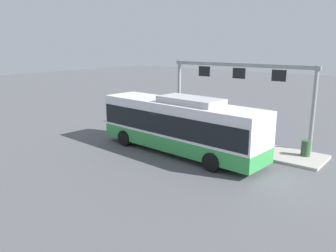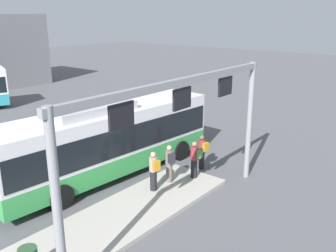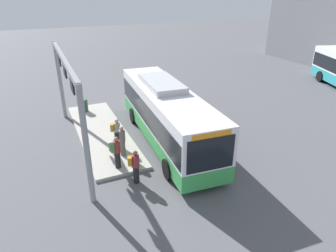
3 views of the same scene
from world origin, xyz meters
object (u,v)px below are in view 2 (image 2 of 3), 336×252
at_px(bus_main, 107,137).
at_px(person_boarding, 202,151).
at_px(person_waiting_mid, 170,163).
at_px(person_waiting_far, 154,170).
at_px(person_waiting_near, 195,159).

relative_size(bus_main, person_boarding, 6.60).
relative_size(person_waiting_mid, person_waiting_far, 1.00).
distance_m(bus_main, person_waiting_mid, 3.12).
bearing_deg(person_waiting_near, person_boarding, -80.35).
xyz_separation_m(bus_main, person_waiting_near, (1.92, -3.46, -0.76)).
height_order(person_boarding, person_waiting_near, person_waiting_near).
height_order(bus_main, person_waiting_near, bus_main).
bearing_deg(person_waiting_mid, person_waiting_far, 119.05).
distance_m(bus_main, person_boarding, 4.49).
height_order(person_waiting_near, person_waiting_far, same).
height_order(person_waiting_near, person_waiting_mid, same).
xyz_separation_m(person_boarding, person_waiting_far, (-3.40, 0.07, 0.16)).
relative_size(person_boarding, person_waiting_mid, 1.00).
height_order(bus_main, person_boarding, bus_main).
xyz_separation_m(bus_main, person_boarding, (3.24, -2.96, -0.92)).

